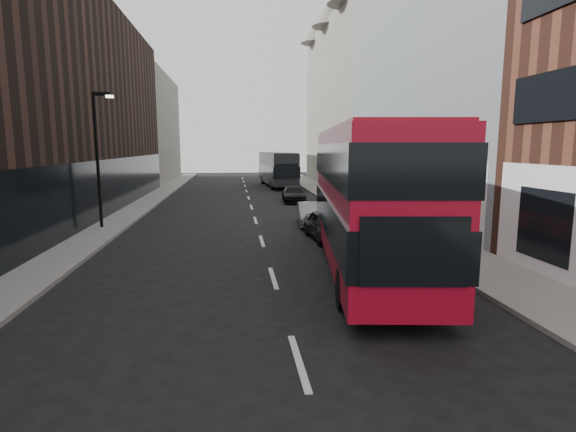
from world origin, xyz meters
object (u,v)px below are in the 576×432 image
object	(u,v)px
car_c	(294,194)
red_bus	(368,193)
grey_bus	(277,168)
street_lamp	(98,151)
car_b	(310,214)
car_a	(327,225)

from	to	relation	value
car_c	red_bus	bearing A→B (deg)	-86.40
red_bus	grey_bus	distance (m)	34.30
grey_bus	car_c	world-z (taller)	grey_bus
street_lamp	car_c	distance (m)	16.29
street_lamp	car_b	bearing A→B (deg)	0.00
grey_bus	car_b	size ratio (longest dim) A/B	3.04
car_b	street_lamp	bearing A→B (deg)	-175.43
grey_bus	car_c	xyz separation A→B (m)	(-0.10, -14.19, -1.38)
street_lamp	red_bus	distance (m)	14.98
street_lamp	car_b	distance (m)	11.76
red_bus	car_a	size ratio (longest dim) A/B	3.13
street_lamp	car_b	size ratio (longest dim) A/B	1.81
grey_bus	car_c	distance (m)	14.26
car_a	car_b	world-z (taller)	car_a
street_lamp	car_c	world-z (taller)	street_lamp
car_b	car_c	xyz separation A→B (m)	(0.49, 10.75, -0.01)
car_b	car_c	world-z (taller)	car_b
red_bus	grey_bus	size ratio (longest dim) A/B	1.08
red_bus	grey_bus	bearing A→B (deg)	97.27
car_b	car_c	distance (m)	10.76
street_lamp	red_bus	xyz separation A→B (m)	(11.63, -9.34, -1.39)
red_bus	car_c	size ratio (longest dim) A/B	2.94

